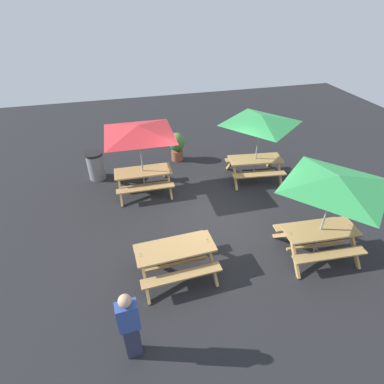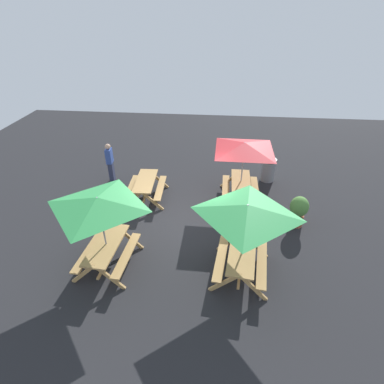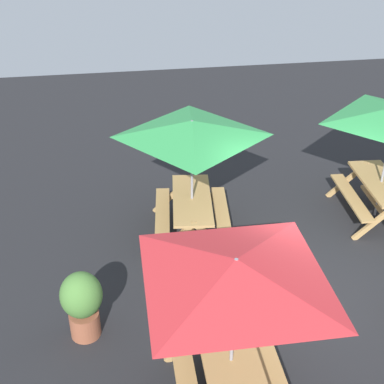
{
  "view_description": "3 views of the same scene",
  "coord_description": "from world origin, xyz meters",
  "views": [
    {
      "loc": [
        -2.45,
        -6.49,
        5.64
      ],
      "look_at": [
        -0.75,
        0.13,
        0.9
      ],
      "focal_mm": 28.0,
      "sensor_mm": 36.0,
      "label": 1
    },
    {
      "loc": [
        7.89,
        0.94,
        6.38
      ],
      "look_at": [
        -0.75,
        0.13,
        0.9
      ],
      "focal_mm": 28.0,
      "sensor_mm": 36.0,
      "label": 2
    },
    {
      "loc": [
        -6.36,
        3.07,
        5.83
      ],
      "look_at": [
        1.91,
        1.72,
        0.9
      ],
      "focal_mm": 50.0,
      "sensor_mm": 36.0,
      "label": 3
    }
  ],
  "objects": [
    {
      "name": "picnic_table_0",
      "position": [
        -1.62,
        -1.72,
        0.56
      ],
      "size": [
        1.86,
        1.6,
        0.81
      ],
      "rotation": [
        0.0,
        0.0,
        0.05
      ],
      "color": "tan",
      "rests_on": "ground"
    },
    {
      "name": "picnic_table_1",
      "position": [
        1.91,
        1.72,
        1.99
      ],
      "size": [
        2.23,
        2.23,
        2.34
      ],
      "rotation": [
        0.0,
        0.0,
        -0.12
      ],
      "color": "tan",
      "rests_on": "ground"
    },
    {
      "name": "ground_plane",
      "position": [
        0.0,
        0.0,
        0.0
      ],
      "size": [
        24.0,
        24.0,
        0.0
      ],
      "primitive_type": "plane",
      "color": "#232326",
      "rests_on": "ground"
    },
    {
      "name": "person_standing",
      "position": [
        -2.76,
        -3.44,
        0.89
      ],
      "size": [
        0.37,
        0.24,
        1.67
      ],
      "rotation": [
        0.0,
        0.0,
        0.07
      ],
      "color": "#2D334C",
      "rests_on": "ground"
    },
    {
      "name": "trash_bin_gray",
      "position": [
        -3.43,
        3.08,
        0.49
      ],
      "size": [
        0.59,
        0.59,
        0.98
      ],
      "color": "gray",
      "rests_on": "ground"
    },
    {
      "name": "picnic_table_3",
      "position": [
        1.93,
        -2.0,
        1.99
      ],
      "size": [
        2.13,
        2.13,
        2.34
      ],
      "rotation": [
        0.0,
        0.0,
        -0.07
      ],
      "color": "tan",
      "rests_on": "ground"
    },
    {
      "name": "potted_plant_0",
      "position": [
        -0.43,
        3.69,
        0.62
      ],
      "size": [
        0.6,
        0.6,
        1.1
      ],
      "color": "#935138",
      "rests_on": "ground"
    },
    {
      "name": "picnic_table_2",
      "position": [
        -1.92,
        1.86,
        1.99
      ],
      "size": [
        2.83,
        2.83,
        2.34
      ],
      "rotation": [
        0.0,
        0.0,
        -0.01
      ],
      "color": "tan",
      "rests_on": "ground"
    }
  ]
}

